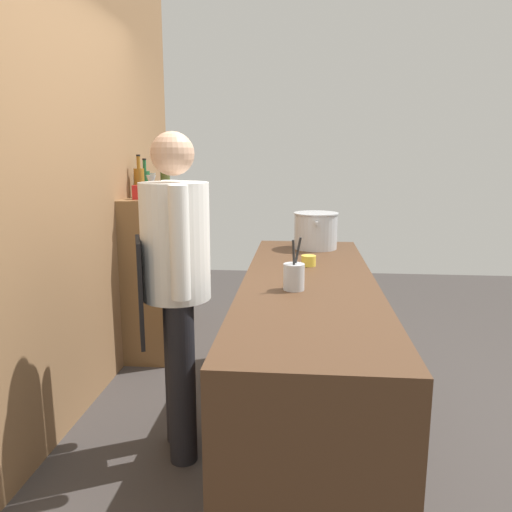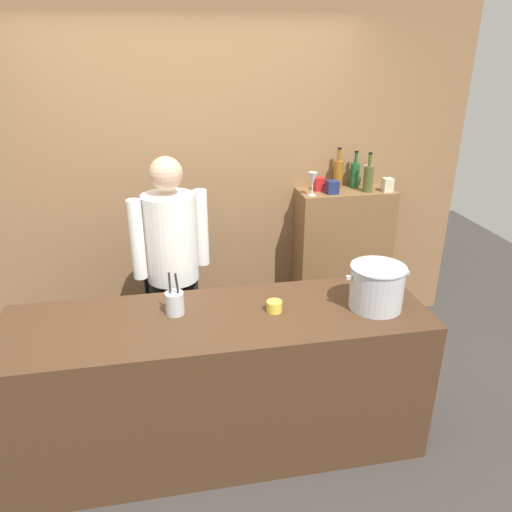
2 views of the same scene
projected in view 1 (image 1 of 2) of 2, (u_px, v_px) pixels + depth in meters
name	position (u px, v px, depth m)	size (l,w,h in m)	color
ground_plane	(306.00, 432.00, 2.84)	(8.00, 8.00, 0.00)	#383330
brick_back_panel	(48.00, 164.00, 2.67)	(4.40, 0.10, 3.00)	olive
prep_counter	(307.00, 358.00, 2.75)	(2.38, 0.70, 0.90)	#472D1C
bar_cabinet	(156.00, 275.00, 3.97)	(0.76, 0.32, 1.23)	brown
chef	(175.00, 274.00, 2.49)	(0.50, 0.40, 1.66)	black
stockpot_large	(316.00, 231.00, 3.51)	(0.37, 0.31, 0.25)	#B7BABF
utensil_crock	(294.00, 276.00, 2.44)	(0.10, 0.10, 0.26)	#B7BABF
butter_jar	(308.00, 261.00, 2.97)	(0.09, 0.09, 0.06)	yellow
wine_bottle_olive	(165.00, 182.00, 3.96)	(0.08, 0.08, 0.31)	#475123
wine_bottle_green	(145.00, 182.00, 3.92)	(0.08, 0.08, 0.29)	#1E592D
wine_bottle_amber	(139.00, 182.00, 3.78)	(0.08, 0.08, 0.32)	#8C5919
wine_glass_wide	(151.00, 183.00, 3.51)	(0.07, 0.07, 0.18)	silver
wine_glass_short	(152.00, 180.00, 4.01)	(0.07, 0.07, 0.18)	silver
spice_tin_navy	(155.00, 192.00, 3.69)	(0.09, 0.09, 0.10)	navy
spice_tin_red	(138.00, 192.00, 3.63)	(0.07, 0.07, 0.10)	red
spice_tin_cream	(173.00, 188.00, 4.12)	(0.08, 0.08, 0.10)	beige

